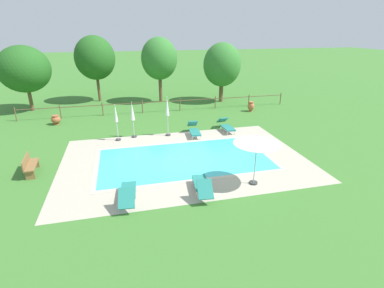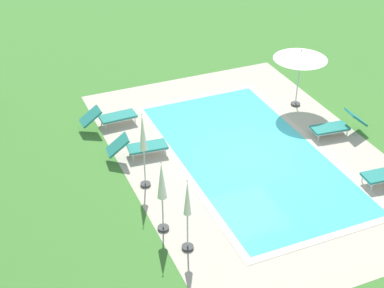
# 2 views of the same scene
# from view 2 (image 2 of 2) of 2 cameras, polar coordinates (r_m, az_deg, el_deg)

# --- Properties ---
(ground_plane) EXTENTS (160.00, 160.00, 0.00)m
(ground_plane) POSITION_cam_2_polar(r_m,az_deg,el_deg) (19.33, 5.69, -1.09)
(ground_plane) COLOR #3D752D
(pool_deck_paving) EXTENTS (12.50, 8.33, 0.01)m
(pool_deck_paving) POSITION_cam_2_polar(r_m,az_deg,el_deg) (19.33, 5.69, -1.08)
(pool_deck_paving) COLOR #B2A893
(pool_deck_paving) RESTS_ON ground
(swimming_pool_water) EXTENTS (8.67, 4.50, 0.01)m
(swimming_pool_water) POSITION_cam_2_polar(r_m,az_deg,el_deg) (19.33, 5.69, -1.08)
(swimming_pool_water) COLOR #42CCD6
(swimming_pool_water) RESTS_ON ground
(pool_coping_rim) EXTENTS (9.15, 4.98, 0.01)m
(pool_coping_rim) POSITION_cam_2_polar(r_m,az_deg,el_deg) (19.32, 5.69, -1.07)
(pool_coping_rim) COLOR #C0B59F
(pool_coping_rim) RESTS_ON ground
(sun_lounger_north_near_steps) EXTENTS (0.77, 2.04, 0.85)m
(sun_lounger_north_near_steps) POSITION_cam_2_polar(r_m,az_deg,el_deg) (19.06, -5.26, -0.25)
(sun_lounger_north_near_steps) COLOR #237A70
(sun_lounger_north_near_steps) RESTS_ON ground
(sun_lounger_north_far) EXTENTS (0.67, 2.04, 0.81)m
(sun_lounger_north_far) POSITION_cam_2_polar(r_m,az_deg,el_deg) (20.89, -8.08, 2.68)
(sun_lounger_north_far) COLOR #237A70
(sun_lounger_north_far) RESTS_ON ground
(sun_lounger_north_end) EXTENTS (0.80, 2.03, 0.86)m
(sun_lounger_north_end) POSITION_cam_2_polar(r_m,az_deg,el_deg) (20.79, 14.15, 1.82)
(sun_lounger_north_end) COLOR #237A70
(sun_lounger_north_end) RESTS_ON ground
(patio_umbrella_open_foreground) EXTENTS (1.99, 1.99, 2.29)m
(patio_umbrella_open_foreground) POSITION_cam_2_polar(r_m,az_deg,el_deg) (21.68, 10.67, 8.61)
(patio_umbrella_open_foreground) COLOR #383838
(patio_umbrella_open_foreground) RESTS_ON ground
(patio_umbrella_closed_row_west) EXTENTS (0.32, 0.32, 2.54)m
(patio_umbrella_closed_row_west) POSITION_cam_2_polar(r_m,az_deg,el_deg) (16.97, -4.84, 0.42)
(patio_umbrella_closed_row_west) COLOR #383838
(patio_umbrella_closed_row_west) RESTS_ON ground
(patio_umbrella_closed_row_mid_west) EXTENTS (0.32, 0.32, 2.26)m
(patio_umbrella_closed_row_mid_west) POSITION_cam_2_polar(r_m,az_deg,el_deg) (14.76, -0.45, -6.26)
(patio_umbrella_closed_row_mid_west) COLOR #383838
(patio_umbrella_closed_row_mid_west) RESTS_ON ground
(patio_umbrella_closed_row_centre) EXTENTS (0.32, 0.32, 2.28)m
(patio_umbrella_closed_row_centre) POSITION_cam_2_polar(r_m,az_deg,el_deg) (15.34, -2.99, -4.15)
(patio_umbrella_closed_row_centre) COLOR #383838
(patio_umbrella_closed_row_centre) RESTS_ON ground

